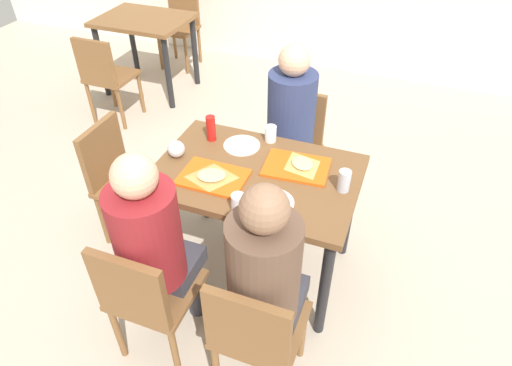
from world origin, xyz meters
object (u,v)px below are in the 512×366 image
Objects in this scene: chair_far_side at (293,142)px; soda_can at (344,181)px; person_in_brown_jacket at (266,274)px; pizza_slice_a at (212,176)px; foil_bundle at (176,149)px; background_chair_near at (105,74)px; background_chair_far at (181,22)px; main_table at (256,188)px; chair_left_end at (120,175)px; tray_red_near at (213,177)px; chair_near_left at (146,295)px; person_in_red at (154,240)px; paper_plate_center at (242,145)px; person_far_side at (289,122)px; paper_plate_near_edge at (273,202)px; chair_near_right at (255,332)px; pizza_slice_b at (302,164)px; plastic_cup_a at (271,134)px; tray_red_far at (296,167)px; background_table at (145,31)px; plastic_cup_b at (238,203)px; condiment_bottle at (211,128)px.

soda_can is (0.48, -0.75, 0.34)m from chair_far_side.
person_in_brown_jacket reaches higher than pizza_slice_a.
foil_bundle is 1.95m from background_chair_near.
foil_bundle is at bearing -61.68° from background_chair_far.
main_table is at bearing 114.39° from person_in_brown_jacket.
tray_red_near is at bearing -10.10° from chair_left_end.
chair_near_left is 0.28m from person_in_red.
person_far_side is at bearing 67.71° from paper_plate_center.
soda_can is at bearing 36.34° from paper_plate_near_edge.
chair_near_right is 0.85m from pizza_slice_a.
pizza_slice_b is at bearing 11.87° from foil_bundle.
background_chair_near is at bearing 153.21° from pizza_slice_b.
pizza_slice_b is at bearing -26.79° from background_chair_near.
paper_plate_center is at bearing 128.97° from main_table.
pizza_slice_b is 3.38m from background_chair_far.
tray_red_far is at bearing -42.84° from plastic_cup_a.
pizza_slice_b is at bearing 93.59° from chair_near_right.
pizza_slice_b reaches higher than tray_red_near.
background_table is at bearing 148.46° from chair_far_side.
pizza_slice_b is at bearing -70.31° from chair_far_side.
main_table is 11.37× the size of plastic_cup_b.
plastic_cup_b is at bearing -141.02° from paper_plate_near_edge.
paper_plate_near_edge is 0.87× the size of pizza_slice_b.
tray_red_far is (-0.09, 0.74, 0.04)m from person_in_brown_jacket.
background_chair_far is at bearing 118.32° from foil_bundle.
condiment_bottle is (-0.57, 0.10, 0.07)m from tray_red_far.
foil_bundle is (-0.45, -0.35, 0.00)m from plastic_cup_a.
person_in_red is at bearing -48.15° from background_chair_near.
paper_plate_center is 3.07m from background_chair_far.
chair_near_right is at bearing -51.93° from pizza_slice_a.
plastic_cup_b is (0.23, -0.18, 0.03)m from pizza_slice_a.
plastic_cup_b is (0.23, -0.19, 0.04)m from tray_red_near.
main_table is 1.33× the size of chair_left_end.
soda_can is (0.77, 0.65, 0.10)m from person_in_red.
person_in_brown_jacket is 12.62× the size of plastic_cup_a.
pizza_slice_a is at bearing 170.20° from paper_plate_near_edge.
tray_red_near and tray_red_far have the same top height.
tray_red_far is 0.70m from foil_bundle.
chair_near_right is at bearing -44.26° from foil_bundle.
chair_near_left is 1.02m from chair_left_end.
chair_near_left is 0.64m from person_in_brown_jacket.
pizza_slice_b is 0.28× the size of background_table.
tray_red_far is at bearing 61.28° from chair_near_left.
pizza_slice_a is at bearing 80.24° from person_in_red.
paper_plate_center is at bearing 118.50° from person_in_brown_jacket.
main_table is at bearing -90.00° from person_far_side.
pizza_slice_b is at bearing 31.78° from tray_red_near.
paper_plate_center is 2.50m from background_table.
background_table is (-2.15, 1.85, -0.14)m from tray_red_far.
person_far_side is 3.51× the size of tray_red_far.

